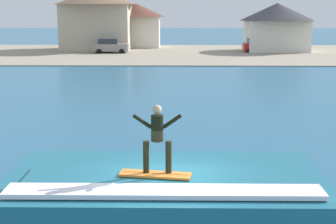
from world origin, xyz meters
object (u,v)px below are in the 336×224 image
at_px(car_far_shore, 258,45).
at_px(wave_crest, 165,194).
at_px(house_gabled_white, 277,23).
at_px(surfboard, 155,174).
at_px(house_with_chimney, 96,16).
at_px(house_small_cottage, 136,21).
at_px(car_near_shore, 111,46).
at_px(surfer, 157,135).

bearing_deg(car_far_shore, wave_crest, -102.12).
height_order(wave_crest, house_gabled_white, house_gabled_white).
distance_m(surfboard, house_with_chimney, 55.68).
xyz_separation_m(wave_crest, house_small_cottage, (-5.35, 58.73, 3.11)).
relative_size(car_near_shore, house_gabled_white, 0.45).
xyz_separation_m(car_far_shore, house_gabled_white, (2.62, 1.75, 2.72)).
height_order(surfer, house_with_chimney, house_with_chimney).
relative_size(car_far_shore, house_gabled_white, 0.41).
distance_m(wave_crest, car_near_shore, 49.82).
xyz_separation_m(house_with_chimney, house_gabled_white, (23.73, -1.99, -0.93)).
bearing_deg(surfboard, house_small_cottage, 94.94).
distance_m(car_far_shore, house_gabled_white, 4.16).
bearing_deg(car_near_shore, house_with_chimney, 116.39).
bearing_deg(house_gabled_white, surfer, -104.54).
height_order(wave_crest, car_far_shore, car_far_shore).
xyz_separation_m(wave_crest, car_near_shore, (-7.79, 49.21, 0.34)).
bearing_deg(house_small_cottage, car_near_shore, -104.33).
bearing_deg(car_far_shore, house_gabled_white, 33.78).
bearing_deg(car_far_shore, car_near_shore, -176.07).
relative_size(house_with_chimney, house_gabled_white, 1.16).
relative_size(wave_crest, surfboard, 4.46).
relative_size(surfboard, car_far_shore, 0.48).
bearing_deg(wave_crest, house_small_cottage, 95.21).
bearing_deg(house_with_chimney, car_far_shore, -10.05).
distance_m(surfboard, house_gabled_white, 54.48).
bearing_deg(house_gabled_white, wave_crest, -104.44).
distance_m(surfer, car_near_shore, 50.17).
bearing_deg(car_far_shore, surfer, -102.23).
bearing_deg(car_far_shore, house_with_chimney, 169.95).
xyz_separation_m(surfboard, house_gabled_white, (13.70, 52.68, 2.35)).
bearing_deg(wave_crest, surfer, -117.08).
bearing_deg(surfer, house_gabled_white, 75.46).
relative_size(surfer, house_with_chimney, 0.16).
relative_size(surfboard, house_with_chimney, 0.17).
bearing_deg(car_near_shore, wave_crest, -81.01).
bearing_deg(house_small_cottage, surfer, -85.01).
distance_m(surfer, house_with_chimney, 55.57).
distance_m(surfer, house_gabled_white, 54.36).
height_order(surfboard, car_far_shore, car_far_shore).
xyz_separation_m(car_far_shore, house_small_cottage, (-16.19, 8.25, 2.77)).
height_order(surfer, car_far_shore, surfer).
bearing_deg(house_small_cottage, surfboard, -85.06).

